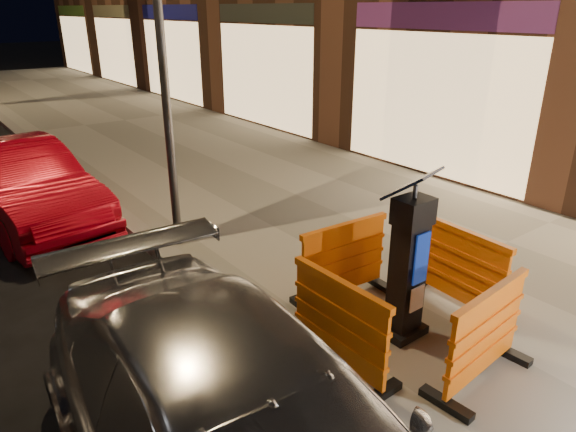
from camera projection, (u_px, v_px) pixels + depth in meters
ground_plane at (285, 357)px, 5.45m from camera, size 120.00×120.00×0.00m
sidewalk at (458, 270)px, 7.11m from camera, size 6.00×60.00×0.15m
kerb at (285, 351)px, 5.42m from camera, size 0.30×60.00×0.15m
parking_kiosk at (408, 261)px, 5.27m from camera, size 0.56×0.56×1.75m
barrier_front at (485, 336)px, 4.72m from camera, size 1.29×0.61×0.98m
barrier_back at (343, 261)px, 6.12m from camera, size 1.29×0.60×0.98m
barrier_kerbside at (339, 325)px, 4.88m from camera, size 0.55×1.27×0.98m
barrier_bldgside at (460, 268)px, 5.95m from camera, size 0.57×1.28×0.98m
car_red at (29, 224)px, 8.79m from camera, size 2.04×4.40×1.40m
street_lamp_mid at (160, 32)px, 6.61m from camera, size 0.12×0.12×6.00m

